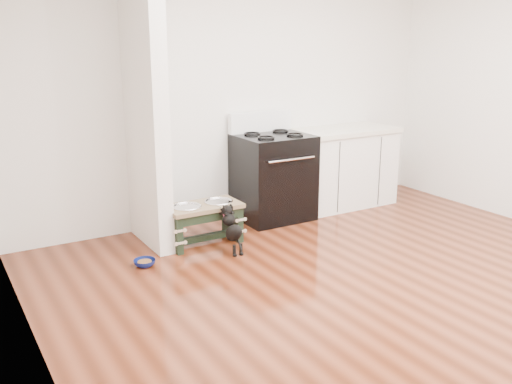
# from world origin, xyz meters

# --- Properties ---
(ground) EXTENTS (5.00, 5.00, 0.00)m
(ground) POSITION_xyz_m (0.00, 0.00, 0.00)
(ground) COLOR #431A0C
(ground) RESTS_ON ground
(room_shell) EXTENTS (5.00, 5.00, 5.00)m
(room_shell) POSITION_xyz_m (0.00, 0.00, 1.62)
(room_shell) COLOR silver
(room_shell) RESTS_ON ground
(partition_wall) EXTENTS (0.15, 0.80, 2.70)m
(partition_wall) POSITION_xyz_m (-1.18, 2.10, 1.35)
(partition_wall) COLOR silver
(partition_wall) RESTS_ON ground
(oven_range) EXTENTS (0.76, 0.69, 1.14)m
(oven_range) POSITION_xyz_m (0.25, 2.16, 0.48)
(oven_range) COLOR black
(oven_range) RESTS_ON ground
(cabinet_run) EXTENTS (1.24, 0.64, 0.91)m
(cabinet_run) POSITION_xyz_m (1.23, 2.18, 0.45)
(cabinet_run) COLOR white
(cabinet_run) RESTS_ON ground
(dog_feeder) EXTENTS (0.72, 0.38, 0.41)m
(dog_feeder) POSITION_xyz_m (-0.75, 1.81, 0.28)
(dog_feeder) COLOR black
(dog_feeder) RESTS_ON ground
(puppy) EXTENTS (0.13, 0.37, 0.44)m
(puppy) POSITION_xyz_m (-0.63, 1.48, 0.24)
(puppy) COLOR black
(puppy) RESTS_ON ground
(floor_bowl) EXTENTS (0.23, 0.23, 0.06)m
(floor_bowl) POSITION_xyz_m (-1.45, 1.57, 0.03)
(floor_bowl) COLOR #0B154F
(floor_bowl) RESTS_ON ground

